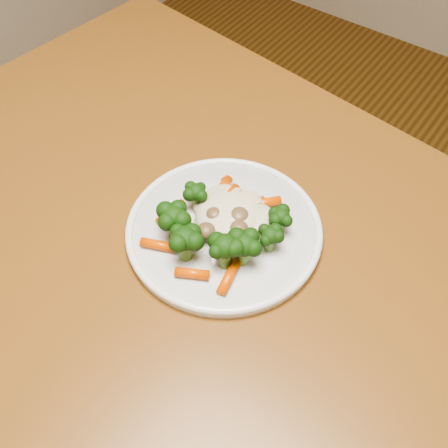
% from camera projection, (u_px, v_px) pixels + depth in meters
% --- Properties ---
extents(dining_table, '(1.17, 0.86, 0.75)m').
position_uv_depth(dining_table, '(222.00, 322.00, 0.75)').
color(dining_table, brown).
rests_on(dining_table, ground).
extents(plate, '(0.24, 0.24, 0.01)m').
position_uv_depth(plate, '(224.00, 231.00, 0.69)').
color(plate, white).
rests_on(plate, dining_table).
extents(meal, '(0.15, 0.17, 0.04)m').
position_uv_depth(meal, '(223.00, 225.00, 0.67)').
color(meal, beige).
rests_on(meal, plate).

